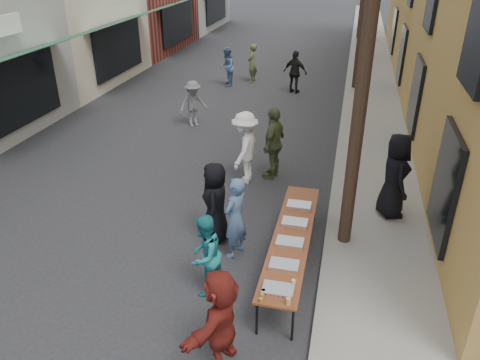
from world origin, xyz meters
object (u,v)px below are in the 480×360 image
at_px(guest_front_a, 215,202).
at_px(guest_front_c, 205,255).
at_px(serving_table, 292,237).
at_px(server, 395,176).
at_px(catering_tray_sausage, 278,290).
at_px(utility_pole_near, 370,24).

distance_m(guest_front_a, guest_front_c, 1.72).
height_order(serving_table, server, server).
distance_m(catering_tray_sausage, guest_front_c, 1.54).
bearing_deg(guest_front_c, server, 146.75).
relative_size(utility_pole_near, server, 4.56).
relative_size(catering_tray_sausage, server, 0.25).
xyz_separation_m(catering_tray_sausage, guest_front_a, (-1.70, 2.31, 0.09)).
distance_m(utility_pole_near, guest_front_c, 4.91).
relative_size(serving_table, guest_front_a, 2.26).
distance_m(guest_front_a, server, 4.07).
height_order(catering_tray_sausage, guest_front_a, guest_front_a).
height_order(guest_front_a, guest_front_c, guest_front_a).
distance_m(utility_pole_near, guest_front_a, 4.53).
bearing_deg(catering_tray_sausage, utility_pole_near, 69.97).
relative_size(catering_tray_sausage, guest_front_a, 0.28).
bearing_deg(serving_table, catering_tray_sausage, -90.00).
bearing_deg(utility_pole_near, server, 53.81).
relative_size(guest_front_a, guest_front_c, 1.13).
height_order(utility_pole_near, serving_table, utility_pole_near).
height_order(catering_tray_sausage, server, server).
height_order(serving_table, guest_front_a, guest_front_a).
height_order(utility_pole_near, server, utility_pole_near).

